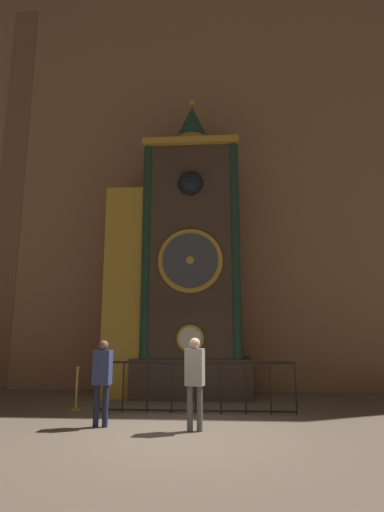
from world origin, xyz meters
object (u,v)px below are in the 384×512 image
object	(u,v)px
clock_tower	(179,265)
stanchion_post	(76,396)
visitor_far	(195,374)
visitor_near	(102,374)

from	to	relation	value
clock_tower	stanchion_post	size ratio (longest dim) A/B	9.28
clock_tower	visitor_far	xyz separation A→B (m)	(0.71, -4.00, -2.79)
visitor_far	visitor_near	bearing A→B (deg)	-173.40
clock_tower	stanchion_post	distance (m)	4.64
clock_tower	visitor_near	xyz separation A→B (m)	(-1.13, -3.78, -2.82)
clock_tower	stanchion_post	world-z (taller)	clock_tower
visitor_near	stanchion_post	bearing A→B (deg)	128.70
visitor_far	clock_tower	bearing A→B (deg)	113.38
clock_tower	visitor_near	size ratio (longest dim) A/B	5.67
clock_tower	visitor_near	world-z (taller)	clock_tower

